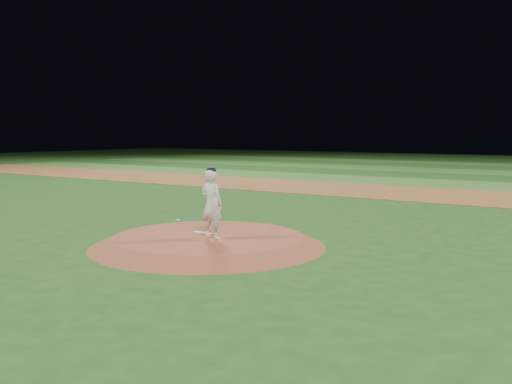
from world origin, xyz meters
TOP-DOWN VIEW (x-y plane):
  - ground at (0.00, 0.00)m, footprint 120.00×120.00m
  - infield_dirt_band at (0.00, 14.00)m, footprint 70.00×6.00m
  - outfield_stripe_0 at (0.00, 19.50)m, footprint 70.00×5.00m
  - outfield_stripe_1 at (0.00, 24.50)m, footprint 70.00×5.00m
  - outfield_stripe_2 at (0.00, 29.50)m, footprint 70.00×5.00m
  - outfield_stripe_3 at (0.00, 34.50)m, footprint 70.00×5.00m
  - pitchers_mound at (0.00, 0.00)m, footprint 5.50×5.50m
  - pitching_rubber at (-0.25, 0.12)m, footprint 0.58×0.20m
  - rosin_bag at (-1.99, 1.17)m, footprint 0.13×0.13m
  - pitcher_on_mound at (0.33, -0.27)m, footprint 0.58×0.39m

SIDE VIEW (x-z plane):
  - ground at x=0.00m, z-range 0.00..0.00m
  - outfield_stripe_0 at x=0.00m, z-range 0.00..0.02m
  - outfield_stripe_1 at x=0.00m, z-range 0.00..0.02m
  - outfield_stripe_2 at x=0.00m, z-range 0.00..0.02m
  - outfield_stripe_3 at x=0.00m, z-range 0.00..0.02m
  - infield_dirt_band at x=0.00m, z-range 0.00..0.02m
  - pitchers_mound at x=0.00m, z-range 0.00..0.25m
  - pitching_rubber at x=-0.25m, z-range 0.25..0.28m
  - rosin_bag at x=-1.99m, z-range 0.25..0.32m
  - pitcher_on_mound at x=0.33m, z-range 0.24..1.87m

